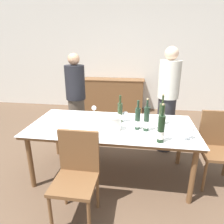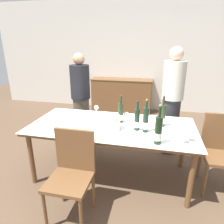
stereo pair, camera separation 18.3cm
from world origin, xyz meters
The scene contains 18 objects.
ground_plane centered at (0.00, 0.00, 0.00)m, with size 12.00×12.00×0.00m, color brown.
back_wall centered at (0.00, 3.08, 1.40)m, with size 8.00×0.10×2.80m.
sideboard_cabinet centered at (-0.37, 2.79, 0.42)m, with size 1.60×0.46×0.85m.
dining_table centered at (0.00, 0.00, 0.68)m, with size 2.10×0.99×0.74m.
ice_bucket centered at (0.04, -0.13, 0.83)m, with size 0.19×0.19×0.18m.
wine_bottle_0 centered at (0.09, 0.12, 0.87)m, with size 0.07×0.07×0.37m.
wine_bottle_1 centered at (0.43, -0.11, 0.88)m, with size 0.07×0.07×0.40m.
wine_bottle_2 centered at (0.32, -0.08, 0.87)m, with size 0.07×0.07×0.37m.
wine_bottle_3 centered at (0.58, -0.37, 0.88)m, with size 0.08×0.08×0.43m.
wine_bottle_4 centered at (0.62, 0.11, 0.87)m, with size 0.07×0.07×0.41m.
wine_glass_0 centered at (0.84, -0.31, 0.83)m, with size 0.07×0.07×0.13m.
wine_glass_1 centered at (-0.32, 0.37, 0.83)m, with size 0.07×0.07×0.14m.
wine_glass_2 centered at (0.90, -0.25, 0.85)m, with size 0.08×0.08×0.15m.
wine_glass_3 centered at (0.16, 0.16, 0.83)m, with size 0.08×0.08×0.14m.
chair_near_front centered at (-0.25, -0.72, 0.53)m, with size 0.42×0.42×0.93m.
chair_right_end centered at (1.35, 0.09, 0.53)m, with size 0.42×0.42×0.93m.
person_host centered at (-0.75, 0.86, 0.79)m, with size 0.33×0.33×1.59m.
person_guest_left centered at (0.78, 0.83, 0.85)m, with size 0.33×0.33×1.70m.
Camera 2 is at (0.52, -2.31, 1.75)m, focal length 32.00 mm.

